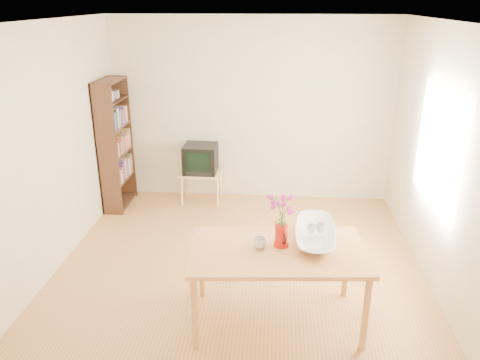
# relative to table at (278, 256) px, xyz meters

# --- Properties ---
(room) EXTENTS (4.50, 4.50, 4.50)m
(room) POSITION_rel_table_xyz_m (-0.38, 0.70, 0.62)
(room) COLOR #B3783F
(room) RESTS_ON ground
(table) EXTENTS (1.60, 1.00, 0.75)m
(table) POSITION_rel_table_xyz_m (0.00, 0.00, 0.00)
(table) COLOR #CA8445
(table) RESTS_ON ground
(tv_stand) EXTENTS (0.60, 0.45, 0.46)m
(tv_stand) POSITION_rel_table_xyz_m (-1.11, 2.66, -0.29)
(tv_stand) COLOR #E2B87F
(tv_stand) RESTS_ON ground
(bookshelf) EXTENTS (0.28, 0.70, 1.80)m
(bookshelf) POSITION_rel_table_xyz_m (-2.26, 2.44, 0.16)
(bookshelf) COLOR #341C11
(bookshelf) RESTS_ON ground
(pitcher) EXTENTS (0.13, 0.21, 0.20)m
(pitcher) POSITION_rel_table_xyz_m (0.03, 0.07, 0.16)
(pitcher) COLOR red
(pitcher) RESTS_ON table
(flowers) EXTENTS (0.22, 0.22, 0.32)m
(flowers) POSITION_rel_table_xyz_m (0.03, 0.06, 0.42)
(flowers) COLOR #E936B0
(flowers) RESTS_ON pitcher
(mug) EXTENTS (0.17, 0.17, 0.09)m
(mug) POSITION_rel_table_xyz_m (-0.16, 0.02, 0.12)
(mug) COLOR white
(mug) RESTS_ON table
(bowl) EXTENTS (0.57, 0.57, 0.51)m
(bowl) POSITION_rel_table_xyz_m (0.33, 0.23, 0.33)
(bowl) COLOR white
(bowl) RESTS_ON table
(teacup_a) EXTENTS (0.10, 0.10, 0.07)m
(teacup_a) POSITION_rel_table_xyz_m (0.29, 0.23, 0.28)
(teacup_a) COLOR white
(teacup_a) RESTS_ON bowl
(teacup_b) EXTENTS (0.09, 0.09, 0.07)m
(teacup_b) POSITION_rel_table_xyz_m (0.38, 0.25, 0.28)
(teacup_b) COLOR white
(teacup_b) RESTS_ON bowl
(television) EXTENTS (0.47, 0.44, 0.40)m
(television) POSITION_rel_table_xyz_m (-1.11, 2.68, -0.01)
(television) COLOR black
(television) RESTS_ON tv_stand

